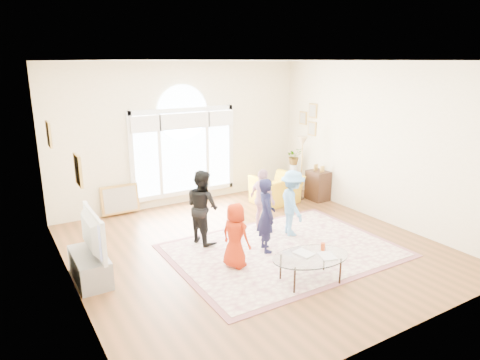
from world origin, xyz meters
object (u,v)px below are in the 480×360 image
coffee_table (311,257)px  tv_console (90,267)px  television (87,234)px  area_rug (284,250)px  armchair (277,189)px

coffee_table → tv_console: bearing=157.2°
television → area_rug: bearing=-12.5°
tv_console → armchair: 4.79m
coffee_table → television: bearing=157.1°
tv_console → armchair: bearing=18.5°
armchair → coffee_table: bearing=55.1°
armchair → tv_console: bearing=11.6°
coffee_table → area_rug: bearing=83.0°
tv_console → television: bearing=0.0°
television → coffee_table: (2.79, -1.76, -0.35)m
television → armchair: size_ratio=1.12×
armchair → area_rug: bearing=50.1°
television → armchair: television is taller
area_rug → coffee_table: coffee_table is taller
tv_console → armchair: armchair is taller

